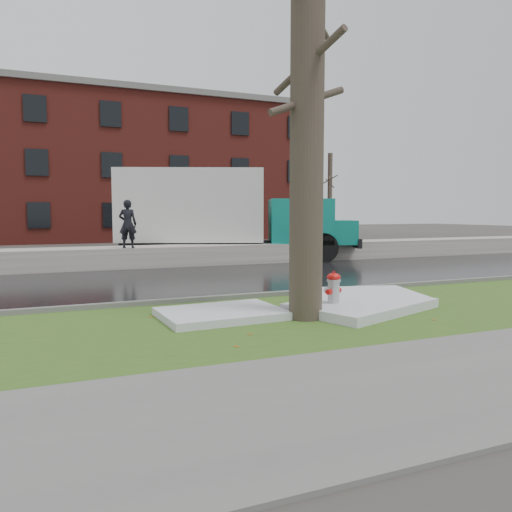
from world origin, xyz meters
name	(u,v)px	position (x,y,z in m)	size (l,w,h in m)	color
ground	(267,307)	(0.00, 0.00, 0.00)	(120.00, 120.00, 0.00)	#47423D
verge	(294,318)	(0.00, -1.25, 0.02)	(60.00, 4.50, 0.04)	#30531B
sidewalk	(441,380)	(0.00, -5.00, 0.03)	(60.00, 3.00, 0.05)	slate
road	(204,280)	(0.00, 4.50, 0.01)	(60.00, 7.00, 0.03)	black
parking_lot	(149,256)	(0.00, 13.00, 0.01)	(60.00, 9.00, 0.03)	slate
curb	(249,296)	(0.00, 1.00, 0.07)	(60.00, 0.15, 0.14)	slate
snowbank	(171,256)	(0.00, 8.70, 0.38)	(60.00, 1.60, 0.75)	#B9B3A9
brick_building	(132,173)	(2.00, 30.00, 5.00)	(26.00, 12.00, 10.00)	maroon
bg_tree_center	(14,191)	(-6.00, 26.00, 3.33)	(1.40, 1.62, 6.50)	brown
bg_tree_right	(330,195)	(16.00, 24.00, 3.33)	(1.40, 1.62, 6.50)	brown
fire_hydrant	(333,290)	(0.92, -1.13, 0.47)	(0.40, 0.37, 0.80)	#AAAEB3
tree	(307,106)	(0.13, -1.45, 3.85)	(1.57, 1.86, 7.57)	brown
box_truck	(220,213)	(2.41, 10.08, 1.96)	(10.98, 5.78, 3.70)	black
worker	(128,224)	(-1.61, 8.10, 1.58)	(0.61, 0.40, 1.66)	black
snow_patch_near	(359,296)	(2.15, -0.22, 0.12)	(2.60, 2.00, 0.16)	silver
snow_patch_far	(221,314)	(-1.25, -0.76, 0.11)	(2.20, 1.60, 0.14)	silver
snow_patch_side	(362,305)	(1.55, -1.18, 0.13)	(2.80, 1.80, 0.18)	silver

